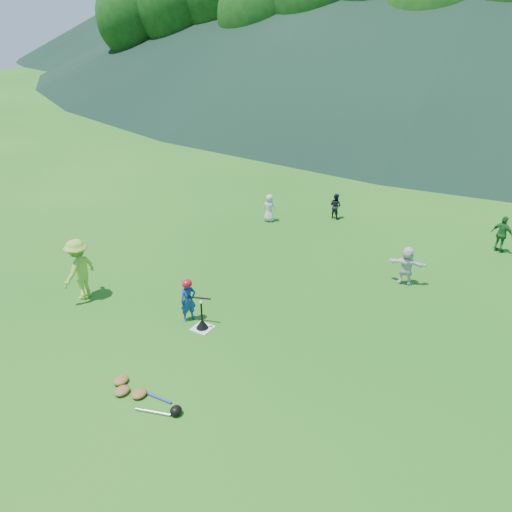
{
  "coord_description": "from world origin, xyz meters",
  "views": [
    {
      "loc": [
        6.29,
        -7.92,
        6.84
      ],
      "look_at": [
        0.0,
        2.5,
        0.9
      ],
      "focal_mm": 35.0,
      "sensor_mm": 36.0,
      "label": 1
    }
  ],
  "objects_px": {
    "adult_coach": "(79,269)",
    "fielder_c": "(502,234)",
    "home_plate": "(202,328)",
    "fielder_d": "(407,266)",
    "equipment_pile": "(139,394)",
    "batting_tee": "(202,324)",
    "fielder_a": "(269,208)",
    "fielder_b": "(335,206)",
    "batter_child": "(188,300)"
  },
  "relations": [
    {
      "from": "adult_coach",
      "to": "fielder_c",
      "type": "xyz_separation_m",
      "value": [
        9.11,
        8.79,
        -0.24
      ]
    },
    {
      "from": "home_plate",
      "to": "fielder_d",
      "type": "distance_m",
      "value": 5.92
    },
    {
      "from": "adult_coach",
      "to": "fielder_c",
      "type": "relative_size",
      "value": 1.39
    },
    {
      "from": "adult_coach",
      "to": "fielder_c",
      "type": "distance_m",
      "value": 12.66
    },
    {
      "from": "equipment_pile",
      "to": "batting_tee",
      "type": "bearing_deg",
      "value": 97.59
    },
    {
      "from": "batting_tee",
      "to": "equipment_pile",
      "type": "distance_m",
      "value": 2.58
    },
    {
      "from": "fielder_d",
      "to": "equipment_pile",
      "type": "bearing_deg",
      "value": 55.85
    },
    {
      "from": "home_plate",
      "to": "fielder_c",
      "type": "height_order",
      "value": "fielder_c"
    },
    {
      "from": "adult_coach",
      "to": "fielder_a",
      "type": "distance_m",
      "value": 7.45
    },
    {
      "from": "fielder_b",
      "to": "batting_tee",
      "type": "height_order",
      "value": "fielder_b"
    },
    {
      "from": "fielder_b",
      "to": "equipment_pile",
      "type": "distance_m",
      "value": 10.92
    },
    {
      "from": "batter_child",
      "to": "fielder_a",
      "type": "bearing_deg",
      "value": 43.33
    },
    {
      "from": "home_plate",
      "to": "batting_tee",
      "type": "height_order",
      "value": "batting_tee"
    },
    {
      "from": "fielder_a",
      "to": "batting_tee",
      "type": "relative_size",
      "value": 1.48
    },
    {
      "from": "adult_coach",
      "to": "fielder_a",
      "type": "bearing_deg",
      "value": 159.36
    },
    {
      "from": "batting_tee",
      "to": "fielder_c",
      "type": "bearing_deg",
      "value": 56.63
    },
    {
      "from": "fielder_b",
      "to": "batting_tee",
      "type": "relative_size",
      "value": 1.4
    },
    {
      "from": "adult_coach",
      "to": "fielder_d",
      "type": "height_order",
      "value": "adult_coach"
    },
    {
      "from": "fielder_c",
      "to": "fielder_d",
      "type": "xyz_separation_m",
      "value": [
        -1.97,
        -3.62,
        -0.03
      ]
    },
    {
      "from": "fielder_d",
      "to": "equipment_pile",
      "type": "relative_size",
      "value": 0.63
    },
    {
      "from": "fielder_c",
      "to": "batting_tee",
      "type": "height_order",
      "value": "fielder_c"
    },
    {
      "from": "home_plate",
      "to": "adult_coach",
      "type": "xyz_separation_m",
      "value": [
        -3.61,
        -0.45,
        0.82
      ]
    },
    {
      "from": "batter_child",
      "to": "equipment_pile",
      "type": "relative_size",
      "value": 0.61
    },
    {
      "from": "batting_tee",
      "to": "adult_coach",
      "type": "bearing_deg",
      "value": -172.96
    },
    {
      "from": "adult_coach",
      "to": "batter_child",
      "type": "bearing_deg",
      "value": 92.43
    },
    {
      "from": "adult_coach",
      "to": "fielder_a",
      "type": "height_order",
      "value": "adult_coach"
    },
    {
      "from": "home_plate",
      "to": "batter_child",
      "type": "xyz_separation_m",
      "value": [
        -0.51,
        0.15,
        0.54
      ]
    },
    {
      "from": "fielder_a",
      "to": "equipment_pile",
      "type": "bearing_deg",
      "value": 89.76
    },
    {
      "from": "batter_child",
      "to": "fielder_c",
      "type": "distance_m",
      "value": 10.16
    },
    {
      "from": "fielder_a",
      "to": "equipment_pile",
      "type": "height_order",
      "value": "fielder_a"
    },
    {
      "from": "fielder_c",
      "to": "batting_tee",
      "type": "xyz_separation_m",
      "value": [
        -5.49,
        -8.34,
        -0.47
      ]
    },
    {
      "from": "adult_coach",
      "to": "equipment_pile",
      "type": "relative_size",
      "value": 0.93
    },
    {
      "from": "fielder_a",
      "to": "fielder_c",
      "type": "xyz_separation_m",
      "value": [
        7.54,
        1.51,
        0.1
      ]
    },
    {
      "from": "fielder_d",
      "to": "batting_tee",
      "type": "xyz_separation_m",
      "value": [
        -3.52,
        -4.72,
        -0.43
      ]
    },
    {
      "from": "fielder_c",
      "to": "equipment_pile",
      "type": "relative_size",
      "value": 0.67
    },
    {
      "from": "fielder_b",
      "to": "equipment_pile",
      "type": "height_order",
      "value": "fielder_b"
    },
    {
      "from": "batting_tee",
      "to": "equipment_pile",
      "type": "xyz_separation_m",
      "value": [
        0.34,
        -2.56,
        -0.06
      ]
    },
    {
      "from": "fielder_c",
      "to": "equipment_pile",
      "type": "distance_m",
      "value": 12.07
    },
    {
      "from": "fielder_d",
      "to": "equipment_pile",
      "type": "xyz_separation_m",
      "value": [
        -3.18,
        -7.28,
        -0.5
      ]
    },
    {
      "from": "fielder_a",
      "to": "batting_tee",
      "type": "height_order",
      "value": "fielder_a"
    },
    {
      "from": "batter_child",
      "to": "fielder_c",
      "type": "height_order",
      "value": "fielder_c"
    },
    {
      "from": "batter_child",
      "to": "equipment_pile",
      "type": "xyz_separation_m",
      "value": [
        0.86,
        -2.71,
        -0.48
      ]
    },
    {
      "from": "batting_tee",
      "to": "equipment_pile",
      "type": "bearing_deg",
      "value": -82.41
    },
    {
      "from": "home_plate",
      "to": "fielder_b",
      "type": "distance_m",
      "value": 8.36
    },
    {
      "from": "fielder_b",
      "to": "fielder_c",
      "type": "xyz_separation_m",
      "value": [
        5.61,
        -0.0,
        0.12
      ]
    },
    {
      "from": "fielder_a",
      "to": "fielder_b",
      "type": "xyz_separation_m",
      "value": [
        1.93,
        1.51,
        -0.03
      ]
    },
    {
      "from": "batter_child",
      "to": "fielder_d",
      "type": "xyz_separation_m",
      "value": [
        4.04,
        4.57,
        0.02
      ]
    },
    {
      "from": "home_plate",
      "to": "fielder_c",
      "type": "bearing_deg",
      "value": 56.63
    },
    {
      "from": "adult_coach",
      "to": "fielder_c",
      "type": "bearing_deg",
      "value": 125.46
    },
    {
      "from": "batting_tee",
      "to": "equipment_pile",
      "type": "height_order",
      "value": "batting_tee"
    }
  ]
}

